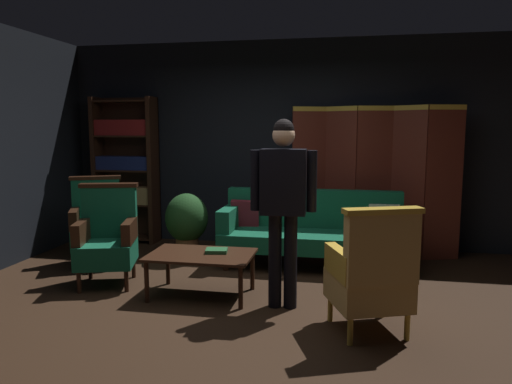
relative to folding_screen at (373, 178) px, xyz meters
name	(u,v)px	position (x,y,z in m)	size (l,w,h in m)	color
ground_plane	(240,305)	(-1.28, -2.12, -0.99)	(10.00, 10.00, 0.00)	black
back_wall	(278,144)	(-1.28, 0.33, 0.41)	(7.20, 0.10, 2.80)	black
folding_screen	(373,178)	(0.00, 0.00, 0.00)	(2.11, 0.43, 1.90)	#5B2319
bookshelf	(126,167)	(-3.43, 0.07, 0.08)	(0.90, 0.32, 2.05)	black
velvet_couch	(312,228)	(-0.73, -0.67, -0.53)	(2.12, 0.78, 0.88)	black
coffee_table	(201,258)	(-1.70, -1.94, -0.61)	(1.00, 0.64, 0.42)	black
armchair_gilt_accent	(372,274)	(-0.12, -2.53, -0.50)	(0.75, 0.74, 1.04)	gold
armchair_wing_left	(107,237)	(-2.77, -1.75, -0.50)	(0.72, 0.71, 1.04)	black
armchair_wing_right	(97,223)	(-3.28, -1.06, -0.50)	(0.78, 0.77, 1.04)	black
standing_figure	(283,196)	(-0.89, -2.08, 0.04)	(0.59, 0.24, 1.70)	black
potted_plant	(187,221)	(-2.27, -0.69, -0.51)	(0.53, 0.53, 0.82)	brown
book_green_cloth	(217,251)	(-1.56, -1.87, -0.55)	(0.21, 0.17, 0.04)	#1E4C28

